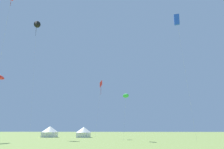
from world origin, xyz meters
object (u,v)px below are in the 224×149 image
at_px(kite_green_parafoil, 126,96).
at_px(festival_tent_right, 50,131).
at_px(kite_black_delta, 37,24).
at_px(kite_blue_box, 177,20).
at_px(kite_red_diamond, 101,85).
at_px(festival_tent_center, 84,132).

bearing_deg(kite_green_parafoil, festival_tent_right, 141.63).
xyz_separation_m(kite_green_parafoil, festival_tent_right, (-21.43, 16.97, -7.16)).
xyz_separation_m(kite_black_delta, kite_green_parafoil, (26.81, -14.29, -24.26)).
xyz_separation_m(kite_blue_box, festival_tent_right, (-32.73, 17.49, -23.58)).
bearing_deg(kite_green_parafoil, kite_blue_box, -2.63).
relative_size(kite_green_parafoil, kite_red_diamond, 0.64).
relative_size(kite_black_delta, festival_tent_right, 7.47).
bearing_deg(kite_blue_box, kite_green_parafoil, 177.37).
xyz_separation_m(kite_red_diamond, festival_tent_center, (-5.36, 6.05, -11.87)).
bearing_deg(kite_red_diamond, kite_green_parafoil, -59.17).
relative_size(kite_red_diamond, festival_tent_center, 3.43).
relative_size(kite_blue_box, kite_black_delta, 0.77).
height_order(kite_black_delta, kite_green_parafoil, kite_black_delta).
height_order(kite_blue_box, kite_black_delta, kite_black_delta).
xyz_separation_m(kite_black_delta, kite_red_diamond, (20.28, -3.37, -19.67)).
distance_m(kite_black_delta, festival_tent_right, 31.99).
bearing_deg(kite_green_parafoil, kite_red_diamond, 120.83).
bearing_deg(kite_blue_box, festival_tent_right, 151.88).
xyz_separation_m(kite_blue_box, kite_black_delta, (-38.10, 14.81, 7.85)).
distance_m(kite_blue_box, kite_black_delta, 41.63).
relative_size(festival_tent_right, festival_tent_center, 1.07).
relative_size(kite_black_delta, festival_tent_center, 8.02).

